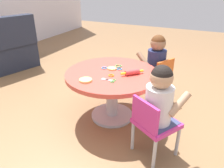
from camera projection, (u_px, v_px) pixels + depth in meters
name	position (u px, v px, depth m)	size (l,w,h in m)	color
ground_plane	(112.00, 116.00, 2.31)	(10.00, 10.00, 0.00)	olive
craft_table	(112.00, 83.00, 2.14)	(0.92, 0.92, 0.51)	silver
child_chair_left	(153.00, 124.00, 1.68)	(0.41, 0.41, 0.54)	#B7B7BC
seated_child_left	(160.00, 97.00, 1.60)	(0.43, 0.41, 0.51)	#3F4772
child_chair_right	(157.00, 77.00, 2.50)	(0.40, 0.40, 0.54)	#B7B7BC
seated_child_right	(156.00, 57.00, 2.43)	(0.40, 0.43, 0.51)	#3F4772
armchair_dark	(9.00, 49.00, 3.48)	(0.87, 0.89, 0.85)	#232838
rolling_pin	(132.00, 72.00, 2.02)	(0.18, 0.18, 0.05)	#D83F3F
craft_scissors	(110.00, 80.00, 1.91)	(0.07, 0.13, 0.01)	silver
playdough_blob_0	(112.00, 69.00, 2.15)	(0.09, 0.09, 0.01)	#F2CC72
playdough_blob_1	(86.00, 80.00, 1.90)	(0.11, 0.11, 0.02)	#F2CC72
cookie_cutter_0	(111.00, 75.00, 2.00)	(0.05, 0.05, 0.01)	orange
cookie_cutter_1	(119.00, 69.00, 2.15)	(0.06, 0.06, 0.01)	#3F99D8
cookie_cutter_2	(104.00, 68.00, 2.17)	(0.06, 0.06, 0.01)	#3F99D8
cookie_cutter_3	(118.00, 66.00, 2.22)	(0.07, 0.07, 0.01)	#4CB259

